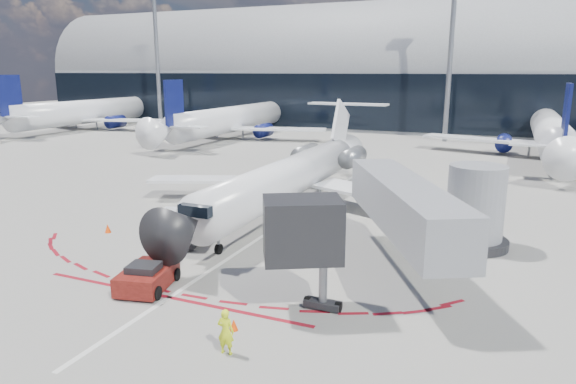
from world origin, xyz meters
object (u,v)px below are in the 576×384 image
at_px(regional_jet, 294,175).
at_px(ramp_worker, 226,332).
at_px(pushback_tug, 147,277).
at_px(uld_container, 178,228).

height_order(regional_jet, ramp_worker, regional_jet).
relative_size(regional_jet, pushback_tug, 5.83).
relative_size(regional_jet, uld_container, 10.73).
distance_m(regional_jet, pushback_tug, 16.40).
height_order(pushback_tug, uld_container, uld_container).
bearing_deg(pushback_tug, uld_container, 98.76).
xyz_separation_m(regional_jet, ramp_worker, (5.60, -19.79, -1.64)).
bearing_deg(uld_container, ramp_worker, -66.32).
relative_size(pushback_tug, uld_container, 1.84).
xyz_separation_m(pushback_tug, ramp_worker, (6.27, -3.52, 0.29)).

